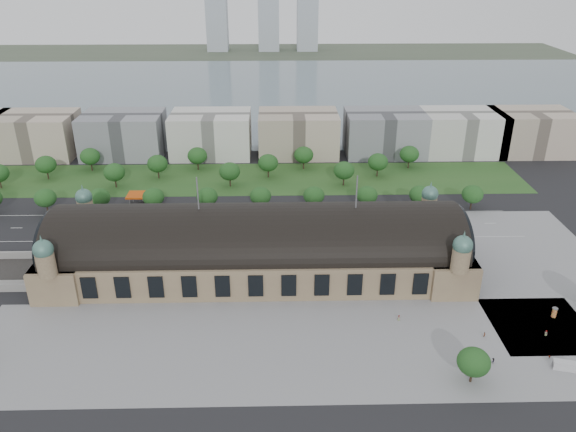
{
  "coord_description": "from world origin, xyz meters",
  "views": [
    {
      "loc": [
        7.22,
        -178.62,
        107.17
      ],
      "look_at": [
        11.58,
        17.95,
        14.0
      ],
      "focal_mm": 35.0,
      "sensor_mm": 36.0,
      "label": 1
    }
  ],
  "objects_px": {
    "traffic_car_5": "(388,221)",
    "traffic_car_6": "(456,233)",
    "pedestrian_0": "(399,318)",
    "pedestrian_3": "(550,357)",
    "pedestrian_2": "(555,308)",
    "van_south": "(563,365)",
    "parked_car_1": "(124,244)",
    "bus_east": "(279,229)",
    "traffic_car_4": "(274,229)",
    "pedestrian_5": "(546,333)",
    "traffic_car_3": "(208,225)",
    "advertising_column": "(554,312)",
    "parked_car_3": "(128,239)",
    "parked_car_6": "(154,241)",
    "parked_car_0": "(63,240)",
    "parked_car_4": "(134,240)",
    "petrol_station": "(147,196)",
    "traffic_car_2": "(140,236)",
    "traffic_car_1": "(83,219)",
    "bus_west": "(267,229)",
    "pedestrian_4": "(493,361)",
    "parked_car_5": "(152,244)",
    "pedestrian_1": "(484,335)",
    "parked_car_2": "(79,245)"
  },
  "relations": [
    {
      "from": "bus_east",
      "to": "pedestrian_5",
      "type": "relative_size",
      "value": 7.05
    },
    {
      "from": "petrol_station",
      "to": "traffic_car_2",
      "type": "relative_size",
      "value": 2.48
    },
    {
      "from": "bus_west",
      "to": "bus_east",
      "type": "height_order",
      "value": "bus_east"
    },
    {
      "from": "pedestrian_1",
      "to": "traffic_car_5",
      "type": "bearing_deg",
      "value": 67.7
    },
    {
      "from": "parked_car_0",
      "to": "pedestrian_3",
      "type": "height_order",
      "value": "pedestrian_3"
    },
    {
      "from": "parked_car_3",
      "to": "pedestrian_4",
      "type": "xyz_separation_m",
      "value": [
        122.15,
        -77.7,
        0.15
      ]
    },
    {
      "from": "traffic_car_5",
      "to": "pedestrian_2",
      "type": "xyz_separation_m",
      "value": [
        42.73,
        -66.69,
        0.07
      ]
    },
    {
      "from": "pedestrian_5",
      "to": "parked_car_0",
      "type": "bearing_deg",
      "value": -136.25
    },
    {
      "from": "traffic_car_2",
      "to": "bus_west",
      "type": "height_order",
      "value": "bus_west"
    },
    {
      "from": "pedestrian_3",
      "to": "parked_car_2",
      "type": "bearing_deg",
      "value": -7.02
    },
    {
      "from": "van_south",
      "to": "pedestrian_0",
      "type": "xyz_separation_m",
      "value": [
        -41.73,
        23.92,
        -0.25
      ]
    },
    {
      "from": "pedestrian_0",
      "to": "pedestrian_3",
      "type": "bearing_deg",
      "value": -36.27
    },
    {
      "from": "parked_car_6",
      "to": "bus_west",
      "type": "height_order",
      "value": "bus_west"
    },
    {
      "from": "van_south",
      "to": "parked_car_0",
      "type": "bearing_deg",
      "value": 170.47
    },
    {
      "from": "traffic_car_4",
      "to": "parked_car_5",
      "type": "distance_m",
      "value": 50.15
    },
    {
      "from": "traffic_car_4",
      "to": "pedestrian_5",
      "type": "height_order",
      "value": "pedestrian_5"
    },
    {
      "from": "parked_car_0",
      "to": "bus_west",
      "type": "distance_m",
      "value": 83.44
    },
    {
      "from": "traffic_car_2",
      "to": "parked_car_0",
      "type": "height_order",
      "value": "traffic_car_2"
    },
    {
      "from": "parked_car_3",
      "to": "parked_car_6",
      "type": "relative_size",
      "value": 0.86
    },
    {
      "from": "traffic_car_5",
      "to": "traffic_car_2",
      "type": "bearing_deg",
      "value": 104.2
    },
    {
      "from": "parked_car_0",
      "to": "pedestrian_4",
      "type": "height_order",
      "value": "pedestrian_4"
    },
    {
      "from": "parked_car_5",
      "to": "traffic_car_1",
      "type": "bearing_deg",
      "value": -149.69
    },
    {
      "from": "parked_car_0",
      "to": "parked_car_6",
      "type": "bearing_deg",
      "value": 58.01
    },
    {
      "from": "traffic_car_3",
      "to": "pedestrian_3",
      "type": "xyz_separation_m",
      "value": [
        108.4,
        -89.35,
        0.1
      ]
    },
    {
      "from": "parked_car_1",
      "to": "parked_car_3",
      "type": "bearing_deg",
      "value": 136.19
    },
    {
      "from": "traffic_car_3",
      "to": "advertising_column",
      "type": "relative_size",
      "value": 1.37
    },
    {
      "from": "traffic_car_1",
      "to": "bus_west",
      "type": "relative_size",
      "value": 0.38
    },
    {
      "from": "traffic_car_4",
      "to": "pedestrian_5",
      "type": "distance_m",
      "value": 111.39
    },
    {
      "from": "traffic_car_4",
      "to": "traffic_car_6",
      "type": "relative_size",
      "value": 1.0
    },
    {
      "from": "pedestrian_1",
      "to": "bus_east",
      "type": "bearing_deg",
      "value": 98.58
    },
    {
      "from": "pedestrian_3",
      "to": "traffic_car_1",
      "type": "bearing_deg",
      "value": -12.93
    },
    {
      "from": "traffic_car_5",
      "to": "traffic_car_6",
      "type": "xyz_separation_m",
      "value": [
        26.08,
        -11.69,
        -0.17
      ]
    },
    {
      "from": "traffic_car_2",
      "to": "parked_car_1",
      "type": "relative_size",
      "value": 0.99
    },
    {
      "from": "advertising_column",
      "to": "pedestrian_3",
      "type": "distance_m",
      "value": 22.96
    },
    {
      "from": "traffic_car_1",
      "to": "traffic_car_4",
      "type": "height_order",
      "value": "traffic_car_4"
    },
    {
      "from": "petrol_station",
      "to": "pedestrian_4",
      "type": "distance_m",
      "value": 170.24
    },
    {
      "from": "traffic_car_5",
      "to": "parked_car_6",
      "type": "relative_size",
      "value": 0.91
    },
    {
      "from": "parked_car_1",
      "to": "bus_west",
      "type": "bearing_deg",
      "value": 69.86
    },
    {
      "from": "parked_car_0",
      "to": "parked_car_1",
      "type": "distance_m",
      "value": 26.05
    },
    {
      "from": "parked_car_3",
      "to": "pedestrian_3",
      "type": "bearing_deg",
      "value": 24.47
    },
    {
      "from": "traffic_car_3",
      "to": "traffic_car_6",
      "type": "distance_m",
      "value": 104.85
    },
    {
      "from": "petrol_station",
      "to": "parked_car_3",
      "type": "distance_m",
      "value": 40.35
    },
    {
      "from": "parked_car_1",
      "to": "bus_east",
      "type": "height_order",
      "value": "bus_east"
    },
    {
      "from": "traffic_car_5",
      "to": "parked_car_2",
      "type": "height_order",
      "value": "traffic_car_5"
    },
    {
      "from": "parked_car_5",
      "to": "pedestrian_4",
      "type": "relative_size",
      "value": 3.05
    },
    {
      "from": "pedestrian_2",
      "to": "van_south",
      "type": "bearing_deg",
      "value": 137.35
    },
    {
      "from": "parked_car_0",
      "to": "parked_car_4",
      "type": "relative_size",
      "value": 1.0
    },
    {
      "from": "petrol_station",
      "to": "pedestrian_2",
      "type": "xyz_separation_m",
      "value": [
        152.4,
        -92.23,
        -2.08
      ]
    },
    {
      "from": "traffic_car_2",
      "to": "traffic_car_5",
      "type": "distance_m",
      "value": 105.85
    },
    {
      "from": "parked_car_4",
      "to": "bus_east",
      "type": "height_order",
      "value": "bus_east"
    }
  ]
}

